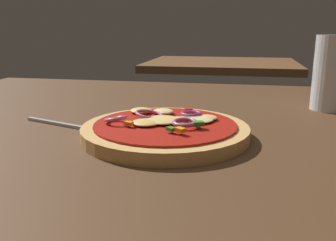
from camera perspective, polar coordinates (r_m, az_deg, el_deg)
name	(u,v)px	position (r m, az deg, el deg)	size (l,w,h in m)	color
dining_table	(206,144)	(0.55, 6.03, -3.60)	(1.33, 0.99, 0.03)	#4C301C
pizza	(165,130)	(0.52, -0.40, -1.42)	(0.24, 0.24, 0.03)	tan
fork	(74,126)	(0.59, -14.49, -0.78)	(0.18, 0.07, 0.01)	silver
beer_glass	(333,75)	(0.75, 24.33, 6.45)	(0.07, 0.07, 0.14)	silver
background_table	(222,65)	(1.71, 8.40, 8.60)	(0.67, 0.53, 0.03)	brown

